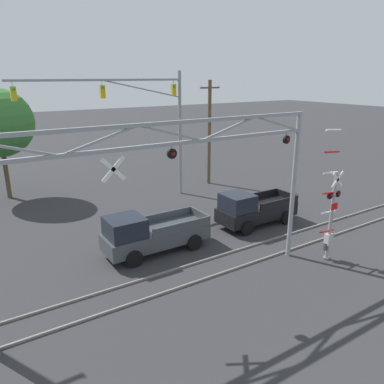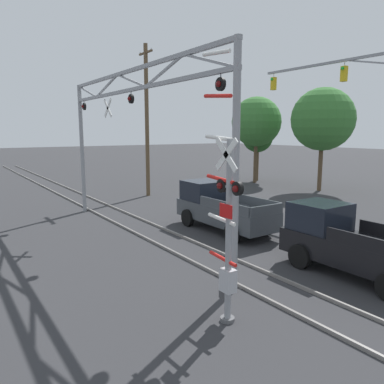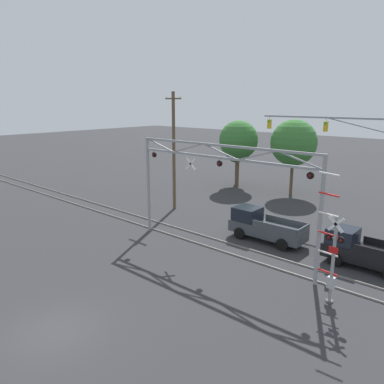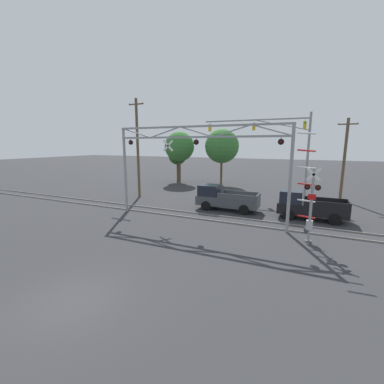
{
  "view_description": "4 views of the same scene",
  "coord_description": "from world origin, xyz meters",
  "views": [
    {
      "loc": [
        -6.63,
        -0.22,
        8.63
      ],
      "look_at": [
        1.82,
        12.98,
        3.74
      ],
      "focal_mm": 35.0,
      "sensor_mm": 36.0,
      "label": 1
    },
    {
      "loc": [
        14.44,
        4.68,
        4.59
      ],
      "look_at": [
        -0.13,
        14.62,
        1.71
      ],
      "focal_mm": 35.0,
      "sensor_mm": 36.0,
      "label": 2
    },
    {
      "loc": [
        13.79,
        -6.78,
        9.63
      ],
      "look_at": [
        -2.01,
        11.21,
        3.82
      ],
      "focal_mm": 35.0,
      "sensor_mm": 36.0,
      "label": 3
    },
    {
      "loc": [
        7.65,
        -5.9,
        5.75
      ],
      "look_at": [
        -1.09,
        13.15,
        1.84
      ],
      "focal_mm": 24.0,
      "sensor_mm": 36.0,
      "label": 4
    }
  ],
  "objects": [
    {
      "name": "pickup_truck_following",
      "position": [
        7.72,
        15.46,
        1.01
      ],
      "size": [
        5.0,
        2.13,
        2.16
      ],
      "color": "black",
      "rests_on": "ground_plane"
    },
    {
      "name": "traffic_signal_span",
      "position": [
        4.81,
        23.31,
        6.16
      ],
      "size": [
        11.42,
        0.39,
        8.96
      ],
      "color": "gray",
      "rests_on": "ground_plane"
    },
    {
      "name": "crossing_gantry",
      "position": [
        -0.02,
        11.5,
        5.08
      ],
      "size": [
        13.39,
        0.27,
        7.09
      ],
      "color": "gray",
      "rests_on": "ground_plane"
    },
    {
      "name": "rail_track_near",
      "position": [
        0.0,
        11.78,
        0.05
      ],
      "size": [
        80.0,
        0.08,
        0.1
      ],
      "primitive_type": "cube",
      "color": "gray",
      "rests_on": "ground_plane"
    },
    {
      "name": "utility_pole_right",
      "position": [
        10.8,
        24.44,
        4.3
      ],
      "size": [
        1.8,
        0.28,
        8.32
      ],
      "color": "brown",
      "rests_on": "ground_plane"
    },
    {
      "name": "rail_track_far",
      "position": [
        0.0,
        13.22,
        0.05
      ],
      "size": [
        80.0,
        0.08,
        0.1
      ],
      "primitive_type": "cube",
      "color": "gray",
      "rests_on": "ground_plane"
    },
    {
      "name": "pickup_truck_lead",
      "position": [
        0.92,
        15.49,
        1.02
      ],
      "size": [
        5.42,
        2.13,
        2.16
      ],
      "color": "#3D4247",
      "rests_on": "ground_plane"
    },
    {
      "name": "crossing_signal_mast",
      "position": [
        7.83,
        10.19,
        2.29
      ],
      "size": [
        1.48,
        0.35,
        6.44
      ],
      "color": "gray",
      "rests_on": "ground_plane"
    }
  ]
}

